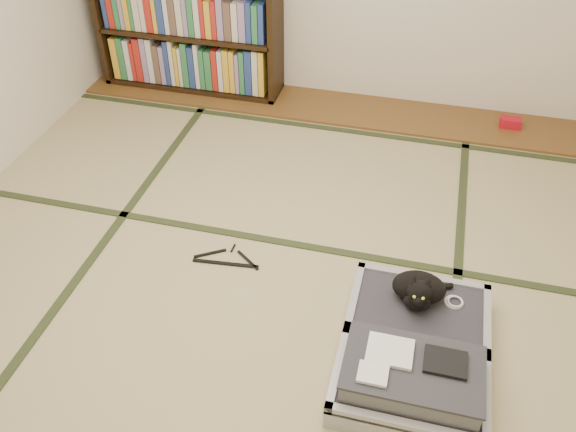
# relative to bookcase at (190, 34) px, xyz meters

# --- Properties ---
(floor) EXTENTS (4.50, 4.50, 0.00)m
(floor) POSITION_rel_bookcase_xyz_m (1.18, -2.07, -0.45)
(floor) COLOR tan
(floor) RESTS_ON ground
(wood_strip) EXTENTS (4.00, 0.50, 0.02)m
(wood_strip) POSITION_rel_bookcase_xyz_m (1.18, -0.07, -0.44)
(wood_strip) COLOR brown
(wood_strip) RESTS_ON ground
(red_item) EXTENTS (0.15, 0.09, 0.07)m
(red_item) POSITION_rel_bookcase_xyz_m (2.49, -0.04, -0.40)
(red_item) COLOR red
(red_item) RESTS_ON wood_strip
(room_shell) EXTENTS (4.50, 4.50, 4.50)m
(room_shell) POSITION_rel_bookcase_xyz_m (1.18, -2.07, 1.01)
(room_shell) COLOR white
(room_shell) RESTS_ON ground
(tatami_borders) EXTENTS (4.00, 4.50, 0.01)m
(tatami_borders) POSITION_rel_bookcase_xyz_m (1.18, -1.57, -0.45)
(tatami_borders) COLOR #2D381E
(tatami_borders) RESTS_ON ground
(bookcase) EXTENTS (1.43, 0.33, 0.92)m
(bookcase) POSITION_rel_bookcase_xyz_m (0.00, 0.00, 0.00)
(bookcase) COLOR black
(bookcase) RESTS_ON wood_strip
(suitcase) EXTENTS (0.68, 0.90, 0.27)m
(suitcase) POSITION_rel_bookcase_xyz_m (1.99, -2.36, -0.36)
(suitcase) COLOR #A1A1A6
(suitcase) RESTS_ON floor
(cat) EXTENTS (0.30, 0.30, 0.24)m
(cat) POSITION_rel_bookcase_xyz_m (1.98, -2.07, -0.23)
(cat) COLOR black
(cat) RESTS_ON suitcase
(cable_coil) EXTENTS (0.09, 0.09, 0.02)m
(cable_coil) POSITION_rel_bookcase_xyz_m (2.16, -2.03, -0.31)
(cable_coil) COLOR white
(cable_coil) RESTS_ON suitcase
(hanger) EXTENTS (0.39, 0.19, 0.01)m
(hanger) POSITION_rel_bookcase_xyz_m (0.93, -1.89, -0.44)
(hanger) COLOR black
(hanger) RESTS_ON floor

